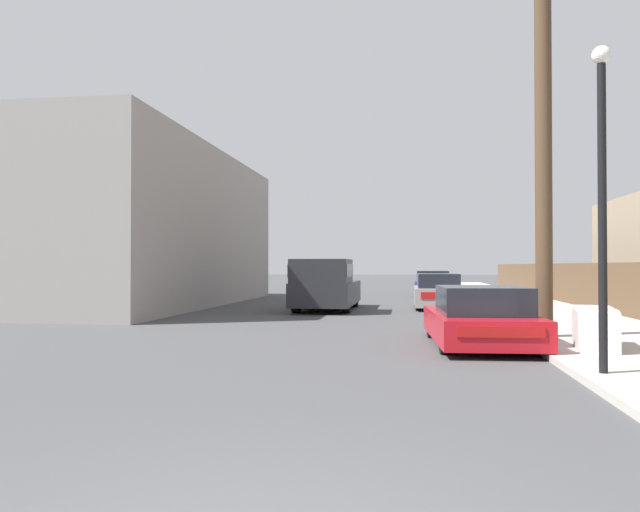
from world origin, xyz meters
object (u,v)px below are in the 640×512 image
discarded_fridge (595,328)px  car_parked_mid (438,292)px  street_lamp (602,182)px  pickup_truck (325,285)px  car_parked_far (432,284)px  parked_sports_car_red (480,319)px  utility_pole (543,119)px

discarded_fridge → car_parked_mid: bearing=111.3°
discarded_fridge → street_lamp: 3.67m
discarded_fridge → pickup_truck: bearing=132.3°
car_parked_far → pickup_truck: bearing=-110.4°
car_parked_mid → discarded_fridge: bearing=-79.6°
parked_sports_car_red → car_parked_mid: size_ratio=1.06×
car_parked_mid → street_lamp: bearing=-84.1°
car_parked_mid → pickup_truck: (-4.08, -1.74, 0.31)m
car_parked_far → pickup_truck: 12.24m
pickup_truck → car_parked_mid: bearing=-156.8°
discarded_fridge → car_parked_far: size_ratio=0.45×
street_lamp → car_parked_far: bearing=93.3°
discarded_fridge → street_lamp: (-0.67, -2.77, 2.32)m
discarded_fridge → parked_sports_car_red: bearing=164.7°
parked_sports_car_red → discarded_fridge: bearing=-29.1°
utility_pole → discarded_fridge: bearing=-74.4°
car_parked_mid → street_lamp: size_ratio=0.90×
car_parked_mid → utility_pole: 11.18m
car_parked_mid → utility_pole: bearing=-80.5°
car_parked_mid → utility_pole: size_ratio=0.46×
pickup_truck → utility_pole: (5.82, -8.50, 3.84)m
car_parked_far → pickup_truck: (-4.26, -11.48, 0.29)m
discarded_fridge → pickup_truck: pickup_truck is taller
discarded_fridge → car_parked_far: 21.88m
car_parked_far → pickup_truck: pickup_truck is taller
utility_pole → street_lamp: utility_pole is taller
parked_sports_car_red → utility_pole: size_ratio=0.48×
pickup_truck → parked_sports_car_red: bearing=115.2°
parked_sports_car_red → utility_pole: utility_pole is taller
discarded_fridge → car_parked_far: car_parked_far is taller
utility_pole → street_lamp: bearing=-92.1°
car_parked_far → utility_pole: size_ratio=0.44×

